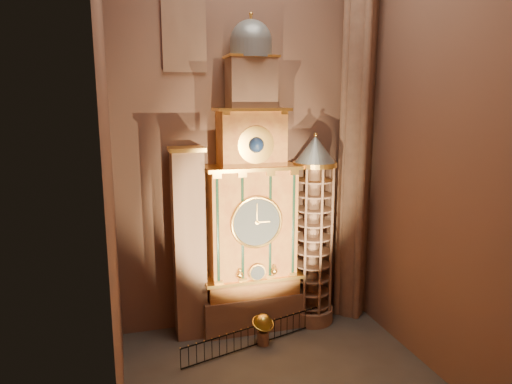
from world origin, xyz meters
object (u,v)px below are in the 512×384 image
object	(u,v)px
portrait_tower	(189,244)
stair_turret	(313,232)
celestial_globe	(263,326)
iron_railing	(255,336)
astronomical_clock	(251,211)

from	to	relation	value
portrait_tower	stair_turret	distance (m)	6.91
portrait_tower	celestial_globe	distance (m)	5.77
stair_turret	iron_railing	distance (m)	6.42
astronomical_clock	portrait_tower	world-z (taller)	astronomical_clock
portrait_tower	iron_railing	world-z (taller)	portrait_tower
portrait_tower	celestial_globe	bearing A→B (deg)	-31.82
portrait_tower	iron_railing	xyz separation A→B (m)	(2.95, -2.21, -4.55)
portrait_tower	celestial_globe	xyz separation A→B (m)	(3.41, -2.12, -4.15)
celestial_globe	stair_turret	bearing A→B (deg)	27.78
stair_turret	portrait_tower	bearing A→B (deg)	177.67
stair_turret	iron_railing	bearing A→B (deg)	-154.05
stair_turret	celestial_globe	bearing A→B (deg)	-152.22
astronomical_clock	stair_turret	world-z (taller)	astronomical_clock
portrait_tower	stair_turret	size ratio (longest dim) A/B	0.94
astronomical_clock	portrait_tower	bearing A→B (deg)	179.71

